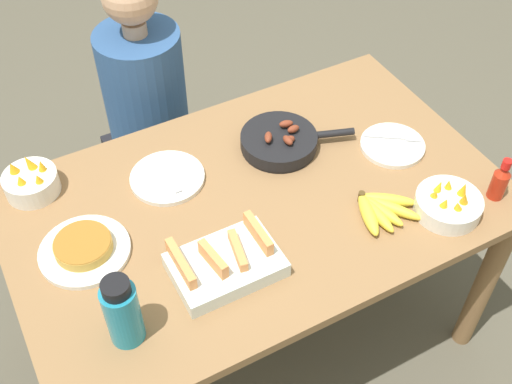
{
  "coord_description": "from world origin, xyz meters",
  "views": [
    {
      "loc": [
        -0.63,
        -1.17,
        2.2
      ],
      "look_at": [
        0.0,
        0.0,
        0.79
      ],
      "focal_mm": 45.0,
      "sensor_mm": 36.0,
      "label": 1
    }
  ],
  "objects_px": {
    "frittata_plate_center": "(84,248)",
    "fruit_bowl_citrus": "(31,182)",
    "person_figure": "(151,134)",
    "water_bottle": "(122,312)",
    "fruit_bowl_mango": "(448,204)",
    "empty_plate_near_front": "(392,145)",
    "melon_tray": "(225,263)",
    "skillet": "(280,141)",
    "empty_plate_far_left": "(167,178)",
    "banana_bunch": "(380,209)",
    "hot_sauce_bottle": "(500,181)"
  },
  "relations": [
    {
      "from": "banana_bunch",
      "to": "empty_plate_far_left",
      "type": "bearing_deg",
      "value": 139.59
    },
    {
      "from": "water_bottle",
      "to": "fruit_bowl_citrus",
      "type": "bearing_deg",
      "value": 97.31
    },
    {
      "from": "melon_tray",
      "to": "fruit_bowl_citrus",
      "type": "height_order",
      "value": "fruit_bowl_citrus"
    },
    {
      "from": "skillet",
      "to": "person_figure",
      "type": "xyz_separation_m",
      "value": [
        -0.27,
        0.55,
        -0.29
      ]
    },
    {
      "from": "melon_tray",
      "to": "hot_sauce_bottle",
      "type": "height_order",
      "value": "hot_sauce_bottle"
    },
    {
      "from": "frittata_plate_center",
      "to": "fruit_bowl_citrus",
      "type": "bearing_deg",
      "value": 101.7
    },
    {
      "from": "empty_plate_near_front",
      "to": "water_bottle",
      "type": "xyz_separation_m",
      "value": [
        -1.02,
        -0.25,
        0.1
      ]
    },
    {
      "from": "skillet",
      "to": "empty_plate_far_left",
      "type": "distance_m",
      "value": 0.39
    },
    {
      "from": "skillet",
      "to": "person_figure",
      "type": "distance_m",
      "value": 0.68
    },
    {
      "from": "empty_plate_far_left",
      "to": "fruit_bowl_citrus",
      "type": "xyz_separation_m",
      "value": [
        -0.38,
        0.15,
        0.03
      ]
    },
    {
      "from": "banana_bunch",
      "to": "hot_sauce_bottle",
      "type": "height_order",
      "value": "hot_sauce_bottle"
    },
    {
      "from": "empty_plate_far_left",
      "to": "fruit_bowl_mango",
      "type": "xyz_separation_m",
      "value": [
        0.68,
        -0.52,
        0.02
      ]
    },
    {
      "from": "frittata_plate_center",
      "to": "water_bottle",
      "type": "relative_size",
      "value": 1.16
    },
    {
      "from": "hot_sauce_bottle",
      "to": "person_figure",
      "type": "height_order",
      "value": "person_figure"
    },
    {
      "from": "frittata_plate_center",
      "to": "fruit_bowl_citrus",
      "type": "xyz_separation_m",
      "value": [
        -0.06,
        0.31,
        0.02
      ]
    },
    {
      "from": "hot_sauce_bottle",
      "to": "fruit_bowl_mango",
      "type": "bearing_deg",
      "value": 173.42
    },
    {
      "from": "empty_plate_near_front",
      "to": "melon_tray",
      "type": "bearing_deg",
      "value": -165.14
    },
    {
      "from": "melon_tray",
      "to": "hot_sauce_bottle",
      "type": "distance_m",
      "value": 0.86
    },
    {
      "from": "frittata_plate_center",
      "to": "empty_plate_near_front",
      "type": "relative_size",
      "value": 1.22
    },
    {
      "from": "skillet",
      "to": "hot_sauce_bottle",
      "type": "relative_size",
      "value": 2.45
    },
    {
      "from": "frittata_plate_center",
      "to": "fruit_bowl_mango",
      "type": "xyz_separation_m",
      "value": [
        1.0,
        -0.36,
        0.01
      ]
    },
    {
      "from": "fruit_bowl_mango",
      "to": "fruit_bowl_citrus",
      "type": "height_order",
      "value": "fruit_bowl_citrus"
    },
    {
      "from": "person_figure",
      "to": "banana_bunch",
      "type": "bearing_deg",
      "value": -67.79
    },
    {
      "from": "water_bottle",
      "to": "person_figure",
      "type": "relative_size",
      "value": 0.19
    },
    {
      "from": "skillet",
      "to": "empty_plate_far_left",
      "type": "bearing_deg",
      "value": -166.47
    },
    {
      "from": "melon_tray",
      "to": "fruit_bowl_citrus",
      "type": "xyz_separation_m",
      "value": [
        -0.39,
        0.55,
        0.01
      ]
    },
    {
      "from": "fruit_bowl_mango",
      "to": "person_figure",
      "type": "height_order",
      "value": "person_figure"
    },
    {
      "from": "hot_sauce_bottle",
      "to": "empty_plate_far_left",
      "type": "bearing_deg",
      "value": 147.83
    },
    {
      "from": "water_bottle",
      "to": "empty_plate_far_left",
      "type": "bearing_deg",
      "value": 56.87
    },
    {
      "from": "melon_tray",
      "to": "empty_plate_near_front",
      "type": "distance_m",
      "value": 0.73
    },
    {
      "from": "hot_sauce_bottle",
      "to": "fruit_bowl_citrus",
      "type": "bearing_deg",
      "value": 150.92
    },
    {
      "from": "person_figure",
      "to": "melon_tray",
      "type": "bearing_deg",
      "value": -97.05
    },
    {
      "from": "melon_tray",
      "to": "person_figure",
      "type": "xyz_separation_m",
      "value": [
        0.11,
        0.91,
        -0.29
      ]
    },
    {
      "from": "fruit_bowl_mango",
      "to": "fruit_bowl_citrus",
      "type": "relative_size",
      "value": 1.2
    },
    {
      "from": "water_bottle",
      "to": "hot_sauce_bottle",
      "type": "xyz_separation_m",
      "value": [
        1.16,
        -0.07,
        -0.04
      ]
    },
    {
      "from": "empty_plate_far_left",
      "to": "hot_sauce_bottle",
      "type": "distance_m",
      "value": 1.01
    },
    {
      "from": "water_bottle",
      "to": "banana_bunch",
      "type": "bearing_deg",
      "value": 2.58
    },
    {
      "from": "empty_plate_near_front",
      "to": "empty_plate_far_left",
      "type": "relative_size",
      "value": 0.91
    },
    {
      "from": "skillet",
      "to": "fruit_bowl_mango",
      "type": "bearing_deg",
      "value": -38.71
    },
    {
      "from": "frittata_plate_center",
      "to": "person_figure",
      "type": "bearing_deg",
      "value": 57.02
    },
    {
      "from": "melon_tray",
      "to": "fruit_bowl_mango",
      "type": "distance_m",
      "value": 0.69
    },
    {
      "from": "melon_tray",
      "to": "water_bottle",
      "type": "distance_m",
      "value": 0.32
    },
    {
      "from": "empty_plate_far_left",
      "to": "empty_plate_near_front",
      "type": "bearing_deg",
      "value": -16.59
    },
    {
      "from": "empty_plate_near_front",
      "to": "empty_plate_far_left",
      "type": "distance_m",
      "value": 0.74
    },
    {
      "from": "banana_bunch",
      "to": "frittata_plate_center",
      "type": "height_order",
      "value": "frittata_plate_center"
    },
    {
      "from": "empty_plate_far_left",
      "to": "skillet",
      "type": "bearing_deg",
      "value": -5.77
    },
    {
      "from": "banana_bunch",
      "to": "skillet",
      "type": "relative_size",
      "value": 0.58
    },
    {
      "from": "empty_plate_far_left",
      "to": "melon_tray",
      "type": "bearing_deg",
      "value": -89.3
    },
    {
      "from": "empty_plate_near_front",
      "to": "fruit_bowl_citrus",
      "type": "distance_m",
      "value": 1.15
    },
    {
      "from": "frittata_plate_center",
      "to": "fruit_bowl_citrus",
      "type": "distance_m",
      "value": 0.32
    }
  ]
}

